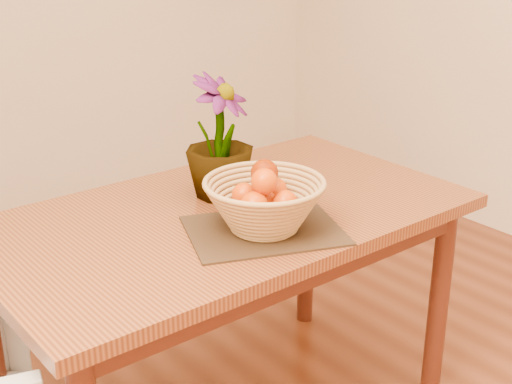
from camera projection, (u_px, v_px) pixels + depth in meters
table at (226, 238)px, 2.09m from camera, size 1.40×0.80×0.75m
placemat at (264, 230)px, 1.92m from camera, size 0.49×0.44×0.01m
wicker_basket at (264, 207)px, 1.90m from camera, size 0.33×0.33×0.13m
orange_pile at (264, 189)px, 1.88m from camera, size 0.18×0.18×0.13m
potted_plant at (220, 137)px, 2.10m from camera, size 0.28×0.28×0.37m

